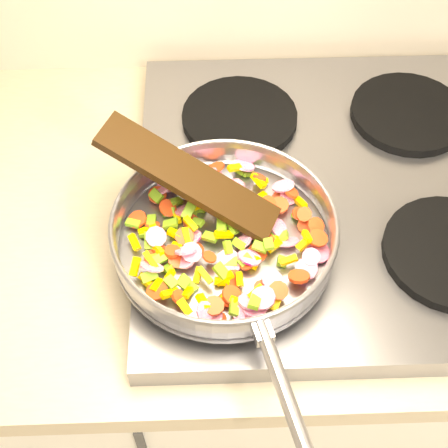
{
  "coord_description": "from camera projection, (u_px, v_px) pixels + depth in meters",
  "views": [
    {
      "loc": [
        -0.89,
        1.05,
        1.66
      ],
      "look_at": [
        -0.87,
        1.54,
        1.0
      ],
      "focal_mm": 50.0,
      "sensor_mm": 36.0,
      "label": 1
    }
  ],
  "objects": [
    {
      "name": "vegetable_heap",
      "position": [
        222.0,
        236.0,
        0.85
      ],
      "size": [
        0.29,
        0.29,
        0.05
      ],
      "color": "#DD1569",
      "rests_on": "saute_pan"
    },
    {
      "name": "grate_br",
      "position": [
        408.0,
        113.0,
        1.03
      ],
      "size": [
        0.19,
        0.19,
        0.02
      ],
      "primitive_type": "cylinder",
      "color": "black",
      "rests_on": "cooktop"
    },
    {
      "name": "wooden_spatula",
      "position": [
        189.0,
        178.0,
        0.84
      ],
      "size": [
        0.25,
        0.16,
        0.11
      ],
      "primitive_type": "cube",
      "rotation": [
        0.0,
        -0.37,
        2.72
      ],
      "color": "black",
      "rests_on": "saute_pan"
    },
    {
      "name": "grate_fl",
      "position": [
        250.0,
        258.0,
        0.86
      ],
      "size": [
        0.19,
        0.19,
        0.02
      ],
      "primitive_type": "cylinder",
      "color": "black",
      "rests_on": "cooktop"
    },
    {
      "name": "cooktop",
      "position": [
        334.0,
        191.0,
        0.97
      ],
      "size": [
        0.6,
        0.6,
        0.04
      ],
      "primitive_type": "cube",
      "color": "#939399",
      "rests_on": "counter_top"
    },
    {
      "name": "grate_bl",
      "position": [
        240.0,
        117.0,
        1.03
      ],
      "size": [
        0.19,
        0.19,
        0.02
      ],
      "primitive_type": "cylinder",
      "color": "black",
      "rests_on": "cooktop"
    },
    {
      "name": "saute_pan",
      "position": [
        225.0,
        233.0,
        0.84
      ],
      "size": [
        0.34,
        0.5,
        0.05
      ],
      "rotation": [
        0.0,
        0.0,
        0.25
      ],
      "color": "#9E9EA5",
      "rests_on": "grate_fl"
    }
  ]
}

